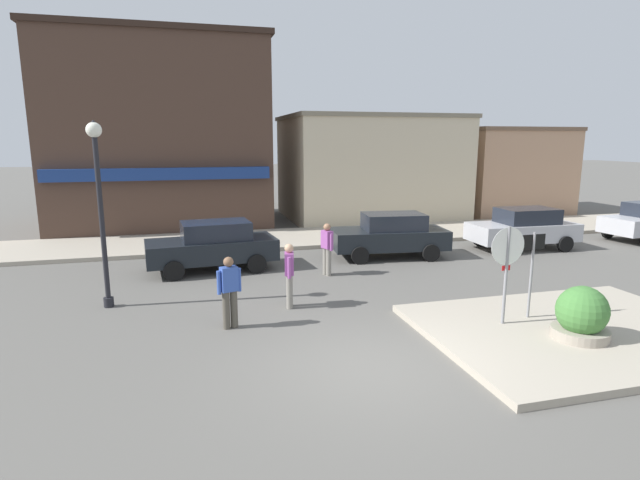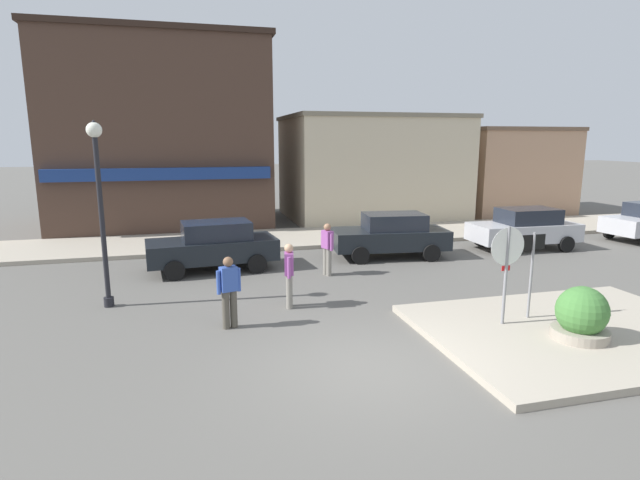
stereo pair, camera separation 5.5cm
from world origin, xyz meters
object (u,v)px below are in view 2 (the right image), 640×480
at_px(pedestrian_crossing_near, 229,290).
at_px(pedestrian_crossing_far, 289,273).
at_px(lamp_post, 99,188).
at_px(parked_car_nearest, 213,245).
at_px(one_way_sign, 532,267).
at_px(planter, 581,319).
at_px(parked_car_second, 391,235).
at_px(pedestrian_kerb_side, 327,248).
at_px(stop_sign, 506,263).
at_px(parked_car_third, 525,228).

relative_size(pedestrian_crossing_near, pedestrian_crossing_far, 1.00).
xyz_separation_m(lamp_post, parked_car_nearest, (2.72, 2.99, -2.15)).
bearing_deg(one_way_sign, planter, -80.11).
relative_size(planter, pedestrian_crossing_near, 0.76).
height_order(parked_car_second, pedestrian_kerb_side, pedestrian_kerb_side).
distance_m(lamp_post, pedestrian_crossing_far, 4.97).
bearing_deg(parked_car_nearest, parked_car_second, 2.30).
relative_size(stop_sign, planter, 1.88).
bearing_deg(parked_car_third, pedestrian_crossing_far, -156.06).
bearing_deg(lamp_post, pedestrian_crossing_far, -15.35).
distance_m(parked_car_nearest, pedestrian_crossing_far, 4.49).
bearing_deg(pedestrian_crossing_near, lamp_post, 141.74).
bearing_deg(parked_car_second, pedestrian_crossing_far, -135.47).
bearing_deg(one_way_sign, parked_car_third, 54.24).
bearing_deg(parked_car_nearest, lamp_post, -132.23).
bearing_deg(pedestrian_kerb_side, parked_car_third, 11.93).
height_order(pedestrian_crossing_near, pedestrian_kerb_side, same).
bearing_deg(parked_car_nearest, stop_sign, -49.54).
bearing_deg(pedestrian_crossing_far, pedestrian_kerb_side, 57.44).
relative_size(planter, lamp_post, 0.27).
bearing_deg(pedestrian_crossing_near, parked_car_nearest, 91.03).
xyz_separation_m(stop_sign, one_way_sign, (0.78, 0.19, -0.19)).
bearing_deg(parked_car_second, one_way_sign, -86.04).
relative_size(lamp_post, pedestrian_crossing_near, 2.82).
bearing_deg(lamp_post, parked_car_second, 20.11).
bearing_deg(parked_car_third, lamp_post, -167.31).
relative_size(one_way_sign, parked_car_nearest, 0.51).
height_order(planter, pedestrian_kerb_side, pedestrian_kerb_side).
distance_m(stop_sign, parked_car_nearest, 9.01).
xyz_separation_m(planter, pedestrian_crossing_far, (-5.21, 3.77, 0.31)).
bearing_deg(parked_car_third, pedestrian_kerb_side, -168.07).
relative_size(stop_sign, pedestrian_crossing_far, 1.43).
relative_size(parked_car_third, pedestrian_crossing_near, 2.50).
bearing_deg(one_way_sign, lamp_post, 158.62).
height_order(parked_car_second, pedestrian_crossing_far, pedestrian_crossing_far).
distance_m(lamp_post, pedestrian_crossing_near, 4.15).
relative_size(lamp_post, pedestrian_kerb_side, 2.82).
bearing_deg(pedestrian_crossing_near, one_way_sign, -12.42).
distance_m(planter, pedestrian_crossing_near, 7.29).
relative_size(stop_sign, parked_car_third, 0.57).
bearing_deg(pedestrian_crossing_near, planter, -22.15).
bearing_deg(parked_car_second, parked_car_nearest, -177.70).
height_order(planter, lamp_post, lamp_post).
height_order(stop_sign, parked_car_second, stop_sign).
distance_m(stop_sign, pedestrian_crossing_near, 5.99).
xyz_separation_m(lamp_post, parked_car_third, (14.27, 3.21, -2.15)).
bearing_deg(planter, one_way_sign, 99.89).
height_order(stop_sign, lamp_post, lamp_post).
height_order(planter, pedestrian_crossing_near, pedestrian_crossing_near).
bearing_deg(pedestrian_crossing_far, one_way_sign, -26.27).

